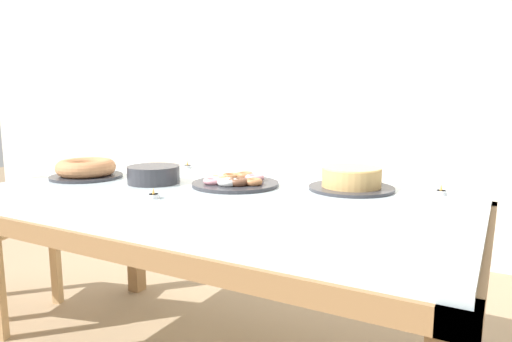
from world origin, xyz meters
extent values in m
cube|color=silver|center=(0.00, 1.76, 1.30)|extent=(8.00, 0.10, 2.60)
cube|color=silver|center=(0.00, 0.00, 0.70)|extent=(1.77, 0.99, 0.04)
cube|color=olive|center=(0.00, -0.47, 0.65)|extent=(1.80, 0.08, 0.06)
cube|color=olive|center=(0.00, 0.47, 0.65)|extent=(1.80, 0.08, 0.06)
cube|color=olive|center=(-0.86, 0.00, 0.65)|extent=(0.08, 1.02, 0.06)
cube|color=olive|center=(0.86, 0.00, 0.65)|extent=(0.08, 1.02, 0.06)
cube|color=olive|center=(-0.84, 0.45, 0.33)|extent=(0.07, 0.07, 0.66)
cube|color=olive|center=(0.84, 0.45, 0.33)|extent=(0.07, 0.07, 0.66)
cube|color=tan|center=(-1.09, 0.13, 0.23)|extent=(0.05, 0.05, 0.45)
cylinder|color=#333338|center=(0.41, 0.30, 0.73)|extent=(0.32, 0.32, 0.01)
cylinder|color=tan|center=(0.41, 0.30, 0.77)|extent=(0.22, 0.22, 0.07)
cylinder|color=#F4CA7D|center=(0.41, 0.30, 0.80)|extent=(0.21, 0.21, 0.01)
cylinder|color=#333338|center=(-0.67, 0.00, 0.73)|extent=(0.30, 0.30, 0.01)
torus|color=#BC7A4C|center=(-0.67, 0.00, 0.77)|extent=(0.25, 0.25, 0.07)
cylinder|color=#333338|center=(-0.01, 0.16, 0.73)|extent=(0.34, 0.34, 0.01)
torus|color=#B27042|center=(0.08, 0.14, 0.75)|extent=(0.07, 0.07, 0.02)
torus|color=pink|center=(0.04, 0.22, 0.75)|extent=(0.08, 0.08, 0.02)
torus|color=#B27042|center=(-0.02, 0.24, 0.75)|extent=(0.08, 0.08, 0.03)
torus|color=#B27042|center=(-0.07, 0.22, 0.74)|extent=(0.08, 0.08, 0.02)
torus|color=#EAD184|center=(-0.09, 0.15, 0.75)|extent=(0.07, 0.07, 0.02)
torus|color=pink|center=(-0.07, 0.09, 0.75)|extent=(0.07, 0.07, 0.02)
torus|color=white|center=(0.00, 0.09, 0.75)|extent=(0.08, 0.08, 0.03)
torus|color=brown|center=(0.03, 0.10, 0.75)|extent=(0.08, 0.08, 0.03)
cylinder|color=#333338|center=(-0.33, 0.05, 0.73)|extent=(0.21, 0.21, 0.01)
cylinder|color=#333338|center=(-0.33, 0.05, 0.74)|extent=(0.21, 0.21, 0.01)
cylinder|color=#333338|center=(-0.33, 0.05, 0.75)|extent=(0.21, 0.21, 0.01)
cylinder|color=#333338|center=(-0.33, 0.05, 0.76)|extent=(0.21, 0.21, 0.01)
cylinder|color=#333338|center=(-0.33, 0.05, 0.77)|extent=(0.21, 0.21, 0.01)
cylinder|color=#333338|center=(-0.33, 0.05, 0.78)|extent=(0.21, 0.21, 0.01)
cylinder|color=#333338|center=(-0.33, 0.05, 0.79)|extent=(0.21, 0.21, 0.01)
cylinder|color=silver|center=(0.72, 0.36, 0.73)|extent=(0.04, 0.04, 0.02)
cylinder|color=white|center=(0.72, 0.36, 0.73)|extent=(0.03, 0.03, 0.00)
cone|color=#F9B74C|center=(0.72, 0.36, 0.75)|extent=(0.01, 0.01, 0.02)
cylinder|color=silver|center=(-0.45, 0.43, 0.73)|extent=(0.04, 0.04, 0.02)
cylinder|color=white|center=(-0.45, 0.43, 0.73)|extent=(0.03, 0.03, 0.00)
cone|color=#F9B74C|center=(-0.45, 0.43, 0.75)|extent=(0.01, 0.01, 0.02)
cylinder|color=silver|center=(-0.13, -0.18, 0.73)|extent=(0.04, 0.04, 0.02)
cylinder|color=white|center=(-0.13, -0.18, 0.73)|extent=(0.03, 0.03, 0.00)
cone|color=#F9B74C|center=(-0.13, -0.18, 0.75)|extent=(0.01, 0.01, 0.02)
camera|label=1|loc=(0.91, -1.35, 1.06)|focal=32.00mm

